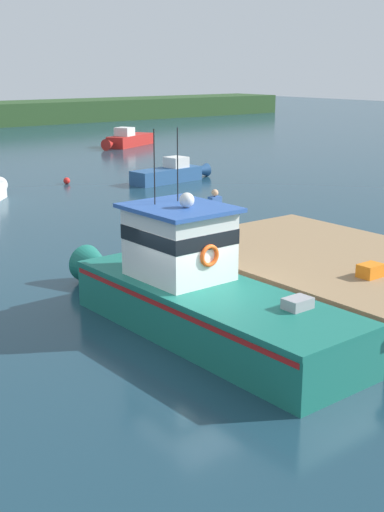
# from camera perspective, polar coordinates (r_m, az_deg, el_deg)

# --- Properties ---
(ground_plane) EXTENTS (200.00, 200.00, 0.00)m
(ground_plane) POSITION_cam_1_polar(r_m,az_deg,el_deg) (16.39, 0.51, -6.73)
(ground_plane) COLOR #193847
(dock) EXTENTS (6.00, 9.00, 1.20)m
(dock) POSITION_cam_1_polar(r_m,az_deg,el_deg) (19.24, 11.77, -0.28)
(dock) COLOR #4C3D2D
(dock) RESTS_ON ground
(main_fishing_boat) EXTENTS (2.67, 9.83, 4.80)m
(main_fishing_boat) POSITION_cam_1_polar(r_m,az_deg,el_deg) (16.40, 0.31, -2.96)
(main_fishing_boat) COLOR #196B5B
(main_fishing_boat) RESTS_ON ground
(crate_single_by_cleat) EXTENTS (0.61, 0.45, 0.33)m
(crate_single_by_cleat) POSITION_cam_1_polar(r_m,az_deg,el_deg) (17.37, 14.67, -1.18)
(crate_single_by_cleat) COLOR orange
(crate_single_by_cleat) RESTS_ON dock
(deckhand_by_the_boat) EXTENTS (0.36, 0.22, 1.63)m
(deckhand_by_the_boat) POSITION_cam_1_polar(r_m,az_deg,el_deg) (19.74, 1.91, 3.38)
(deckhand_by_the_boat) COLOR #383842
(deckhand_by_the_boat) RESTS_ON dock
(moored_boat_near_channel) EXTENTS (6.02, 3.80, 1.56)m
(moored_boat_near_channel) POSITION_cam_1_polar(r_m,az_deg,el_deg) (55.94, -5.41, 9.64)
(moored_boat_near_channel) COLOR red
(moored_boat_near_channel) RESTS_ON ground
(moored_boat_far_right) EXTENTS (5.37, 1.77, 1.35)m
(moored_boat_far_right) POSITION_cam_1_polar(r_m,az_deg,el_deg) (38.42, -1.73, 6.92)
(moored_boat_far_right) COLOR #285184
(moored_boat_far_right) RESTS_ON ground
(mooring_buoy_outer) EXTENTS (0.37, 0.37, 0.37)m
(mooring_buoy_outer) POSITION_cam_1_polar(r_m,az_deg,el_deg) (38.21, -10.42, 6.20)
(mooring_buoy_outer) COLOR red
(mooring_buoy_outer) RESTS_ON ground
(mooring_buoy_channel_marker) EXTENTS (0.39, 0.39, 0.39)m
(mooring_buoy_channel_marker) POSITION_cam_1_polar(r_m,az_deg,el_deg) (25.45, 5.45, 1.79)
(mooring_buoy_channel_marker) COLOR silver
(mooring_buoy_channel_marker) RESTS_ON ground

